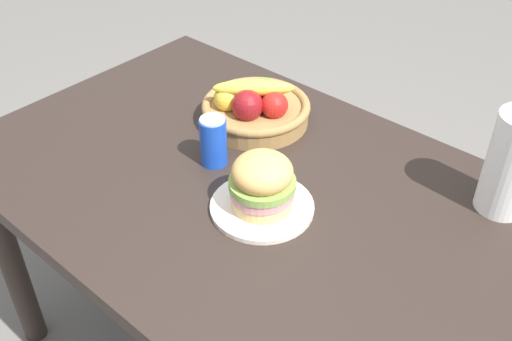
{
  "coord_description": "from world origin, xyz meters",
  "views": [
    {
      "loc": [
        0.74,
        -0.82,
        1.63
      ],
      "look_at": [
        0.03,
        -0.02,
        0.81
      ],
      "focal_mm": 42.04,
      "sensor_mm": 36.0,
      "label": 1
    }
  ],
  "objects_px": {
    "sandwich": "(262,182)",
    "paper_towel_roll": "(512,164)",
    "fruit_basket": "(255,107)",
    "plate": "(262,207)",
    "soda_can": "(213,142)"
  },
  "relations": [
    {
      "from": "sandwich",
      "to": "paper_towel_roll",
      "type": "height_order",
      "value": "paper_towel_roll"
    },
    {
      "from": "soda_can",
      "to": "fruit_basket",
      "type": "distance_m",
      "value": 0.21
    },
    {
      "from": "fruit_basket",
      "to": "plate",
      "type": "bearing_deg",
      "value": -46.03
    },
    {
      "from": "sandwich",
      "to": "paper_towel_roll",
      "type": "relative_size",
      "value": 0.61
    },
    {
      "from": "plate",
      "to": "sandwich",
      "type": "xyz_separation_m",
      "value": [
        0.0,
        0.0,
        0.07
      ]
    },
    {
      "from": "plate",
      "to": "fruit_basket",
      "type": "bearing_deg",
      "value": 133.97
    },
    {
      "from": "plate",
      "to": "fruit_basket",
      "type": "height_order",
      "value": "fruit_basket"
    },
    {
      "from": "plate",
      "to": "sandwich",
      "type": "distance_m",
      "value": 0.07
    },
    {
      "from": "fruit_basket",
      "to": "paper_towel_roll",
      "type": "height_order",
      "value": "paper_towel_roll"
    },
    {
      "from": "sandwich",
      "to": "paper_towel_roll",
      "type": "xyz_separation_m",
      "value": [
        0.39,
        0.36,
        0.04
      ]
    },
    {
      "from": "plate",
      "to": "paper_towel_roll",
      "type": "distance_m",
      "value": 0.54
    },
    {
      "from": "sandwich",
      "to": "fruit_basket",
      "type": "relative_size",
      "value": 0.51
    },
    {
      "from": "fruit_basket",
      "to": "paper_towel_roll",
      "type": "xyz_separation_m",
      "value": [
        0.64,
        0.1,
        0.07
      ]
    },
    {
      "from": "plate",
      "to": "fruit_basket",
      "type": "xyz_separation_m",
      "value": [
        -0.25,
        0.25,
        0.04
      ]
    },
    {
      "from": "sandwich",
      "to": "soda_can",
      "type": "bearing_deg",
      "value": 165.67
    }
  ]
}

